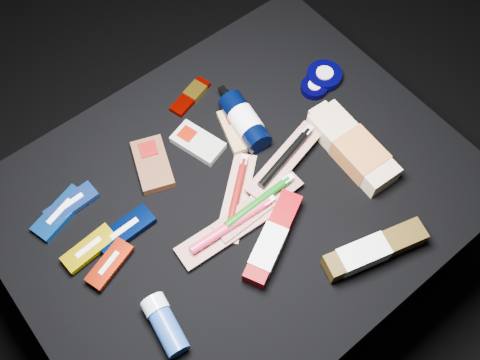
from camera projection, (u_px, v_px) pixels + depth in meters
ground at (238, 255)px, 1.51m from camera, size 3.00×3.00×0.00m
cloth_table at (238, 227)px, 1.33m from camera, size 0.98×0.78×0.40m
luna_bar_0 at (60, 213)px, 1.12m from camera, size 0.14×0.08×0.02m
luna_bar_1 at (72, 204)px, 1.13m from camera, size 0.11×0.05×0.01m
luna_bar_2 at (125, 230)px, 1.10m from camera, size 0.13×0.05×0.02m
luna_bar_3 at (89, 248)px, 1.08m from camera, size 0.12×0.05×0.01m
luna_bar_4 at (110, 264)px, 1.06m from camera, size 0.11×0.07×0.01m
clif_bar_0 at (152, 162)px, 1.18m from camera, size 0.11×0.15×0.02m
clif_bar_1 at (196, 142)px, 1.20m from camera, size 0.09×0.13×0.02m
clif_bar_2 at (237, 128)px, 1.22m from camera, size 0.10×0.13×0.02m
power_bar at (192, 95)px, 1.27m from camera, size 0.12×0.07×0.01m
lotion_bottle at (245, 121)px, 1.20m from camera, size 0.08×0.19×0.06m
cream_tin_upper at (324, 76)px, 1.29m from camera, size 0.08×0.08×0.03m
cream_tin_lower at (314, 87)px, 1.27m from camera, size 0.06×0.06×0.02m
bodywash_bottle at (353, 149)px, 1.18m from camera, size 0.09×0.24×0.05m
deodorant_stick at (165, 324)px, 1.00m from camera, size 0.06×0.12×0.05m
toothbrush_pack_0 at (237, 194)px, 1.14m from camera, size 0.20×0.17×0.02m
toothbrush_pack_1 at (233, 226)px, 1.10m from camera, size 0.25×0.07×0.03m
toothbrush_pack_2 at (259, 203)px, 1.12m from camera, size 0.22×0.05×0.02m
toothbrush_pack_3 at (286, 158)px, 1.16m from camera, size 0.23×0.10×0.02m
toothpaste_carton_red at (271, 242)px, 1.08m from camera, size 0.21×0.13×0.04m
toothpaste_carton_green at (370, 251)px, 1.06m from camera, size 0.22×0.10×0.04m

